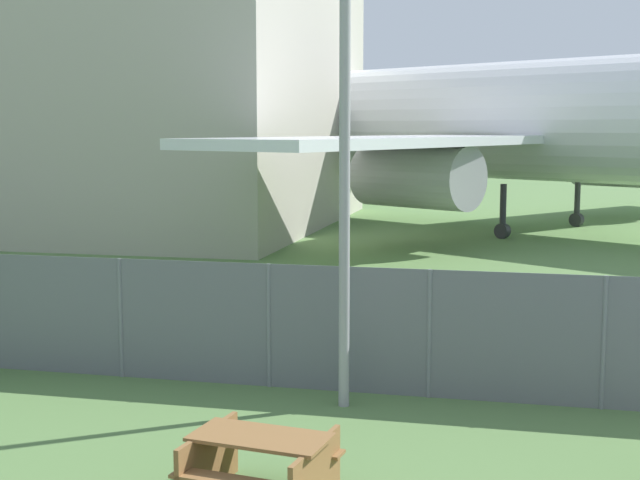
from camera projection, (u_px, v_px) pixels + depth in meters
The scene contains 4 objects.
perimeter_fence at pixel (269, 326), 14.13m from camera, with size 56.07×0.07×1.99m.
airplane at pixel (573, 122), 33.90m from camera, with size 39.46×31.53×13.80m.
picnic_bench_near_cabin at pixel (260, 461), 9.82m from camera, with size 1.69×1.60×0.76m.
light_mast at pixel (345, 29), 12.58m from camera, with size 0.44×0.44×9.19m.
Camera 1 is at (3.91, -3.46, 4.12)m, focal length 50.00 mm.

